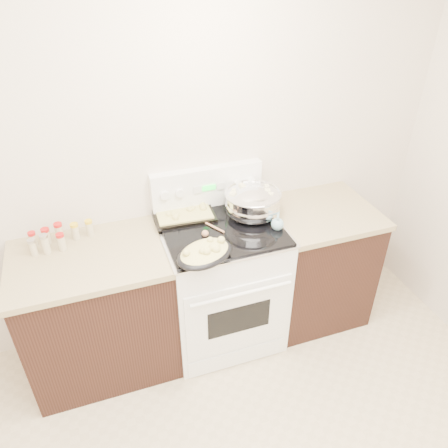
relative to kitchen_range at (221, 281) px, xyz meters
name	(u,v)px	position (x,y,z in m)	size (l,w,h in m)	color
room_shell	(270,298)	(-0.35, -1.42, 1.21)	(4.10, 3.60, 2.75)	beige
counter_left	(100,312)	(-0.83, 0.01, -0.03)	(0.93, 0.67, 0.92)	black
counter_right	(314,262)	(0.73, 0.01, -0.03)	(0.73, 0.67, 0.92)	black
kitchen_range	(221,281)	(0.00, 0.00, 0.00)	(0.78, 0.73, 1.22)	white
mixing_bowl	(253,203)	(0.24, 0.07, 0.54)	(0.37, 0.37, 0.22)	silver
roasting_pan	(205,253)	(-0.19, -0.29, 0.50)	(0.42, 0.37, 0.12)	black
baking_sheet	(185,213)	(-0.19, 0.20, 0.47)	(0.41, 0.30, 0.06)	black
wooden_spoon	(206,230)	(-0.10, -0.02, 0.46)	(0.15, 0.24, 0.04)	tan
blue_ladle	(278,223)	(0.34, -0.12, 0.49)	(0.16, 0.26, 0.10)	#7AA8B6
spice_jars	(56,237)	(-0.99, 0.17, 0.49)	(0.38, 0.15, 0.13)	#BFB28C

